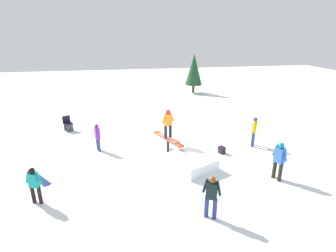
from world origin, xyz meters
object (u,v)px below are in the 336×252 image
object	(u,v)px
bystander_black	(211,195)
bystander_blue	(279,159)
bystander_purple	(97,136)
loose_snowboard_navy	(40,179)
rail_feature	(168,140)
backpack_on_snow	(222,150)
folding_chair	(68,124)
pine_tree_near	(194,70)
bystander_yellow	(254,130)
bystander_teal	(34,184)
main_rider_on_rail	(168,124)

from	to	relation	value
bystander_black	bystander_blue	bearing A→B (deg)	-122.46
bystander_purple	loose_snowboard_navy	xyz separation A→B (m)	(-2.30, 2.11, -0.74)
rail_feature	backpack_on_snow	size ratio (longest dim) A/B	6.25
folding_chair	backpack_on_snow	xyz separation A→B (m)	(-4.50, -7.66, -0.24)
rail_feature	folding_chair	world-z (taller)	folding_chair
bystander_black	folding_chair	world-z (taller)	bystander_black
bystander_blue	loose_snowboard_navy	xyz separation A→B (m)	(1.69, 9.10, -0.86)
rail_feature	folding_chair	size ratio (longest dim) A/B	2.41
rail_feature	folding_chair	distance (m)	6.52
bystander_purple	pine_tree_near	bearing A→B (deg)	-54.19
bystander_yellow	rail_feature	bearing A→B (deg)	-56.10
bystander_teal	pine_tree_near	world-z (taller)	pine_tree_near
main_rider_on_rail	bystander_black	size ratio (longest dim) A/B	0.96
bystander_yellow	loose_snowboard_navy	distance (m)	9.88
folding_chair	main_rider_on_rail	bearing A→B (deg)	-68.00
backpack_on_snow	loose_snowboard_navy	bearing A→B (deg)	-106.42
backpack_on_snow	bystander_teal	bearing A→B (deg)	-94.70
folding_chair	pine_tree_near	world-z (taller)	pine_tree_near
loose_snowboard_navy	backpack_on_snow	xyz separation A→B (m)	(0.91, -7.87, 0.16)
bystander_blue	rail_feature	bearing A→B (deg)	-146.33
loose_snowboard_navy	pine_tree_near	distance (m)	17.28
loose_snowboard_navy	folding_chair	size ratio (longest dim) A/B	1.54
bystander_purple	bystander_black	distance (m)	6.77
main_rider_on_rail	pine_tree_near	bearing A→B (deg)	-47.12
main_rider_on_rail	bystander_teal	size ratio (longest dim) A/B	1.06
bystander_blue	bystander_purple	size ratio (longest dim) A/B	1.15
main_rider_on_rail	bystander_yellow	world-z (taller)	main_rider_on_rail
bystander_black	folding_chair	size ratio (longest dim) A/B	1.65
backpack_on_snow	pine_tree_near	world-z (taller)	pine_tree_near
bystander_blue	folding_chair	size ratio (longest dim) A/B	1.77
loose_snowboard_navy	pine_tree_near	size ratio (longest dim) A/B	0.38
bystander_blue	pine_tree_near	world-z (taller)	pine_tree_near
bystander_blue	bystander_black	xyz separation A→B (m)	(-1.68, 3.29, -0.06)
main_rider_on_rail	folding_chair	size ratio (longest dim) A/B	1.59
bystander_black	loose_snowboard_navy	size ratio (longest dim) A/B	1.07
bystander_yellow	bystander_purple	xyz separation A→B (m)	(0.84, 7.62, -0.09)
pine_tree_near	bystander_yellow	bearing A→B (deg)	178.23
rail_feature	bystander_black	distance (m)	4.84
bystander_teal	main_rider_on_rail	bearing A→B (deg)	-131.01
main_rider_on_rail	bystander_purple	xyz separation A→B (m)	(0.85, 3.27, -0.68)
bystander_purple	backpack_on_snow	bearing A→B (deg)	-123.05
main_rider_on_rail	loose_snowboard_navy	size ratio (longest dim) A/B	1.03
bystander_yellow	loose_snowboard_navy	bearing A→B (deg)	-47.72
bystander_purple	folding_chair	size ratio (longest dim) A/B	1.53
main_rider_on_rail	bystander_blue	size ratio (longest dim) A/B	0.90
main_rider_on_rail	bystander_blue	xyz separation A→B (m)	(-3.14, -3.72, -0.57)
bystander_teal	bystander_purple	size ratio (longest dim) A/B	0.98
main_rider_on_rail	bystander_teal	xyz separation A→B (m)	(-3.03, 5.04, -0.70)
bystander_yellow	backpack_on_snow	size ratio (longest dim) A/B	4.43
rail_feature	bystander_blue	world-z (taller)	bystander_blue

